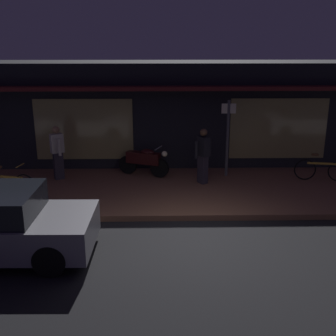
{
  "coord_description": "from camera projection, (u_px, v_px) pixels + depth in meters",
  "views": [
    {
      "loc": [
        -0.71,
        -8.37,
        4.23
      ],
      "look_at": [
        -0.5,
        2.4,
        0.95
      ],
      "focal_mm": 44.14,
      "sensor_mm": 36.0,
      "label": 1
    }
  ],
  "objects": [
    {
      "name": "person_bystander",
      "position": [
        203.0,
        155.0,
        12.27
      ],
      "size": [
        0.56,
        0.44,
        1.67
      ],
      "color": "#28232D",
      "rests_on": "sidewalk_slab"
    },
    {
      "name": "bicycle_parked",
      "position": [
        322.0,
        169.0,
        12.62
      ],
      "size": [
        1.64,
        0.44,
        0.91
      ],
      "color": "black",
      "rests_on": "sidewalk_slab"
    },
    {
      "name": "person_photographer",
      "position": [
        57.0,
        152.0,
        12.64
      ],
      "size": [
        0.44,
        0.57,
        1.67
      ],
      "color": "#28232D",
      "rests_on": "sidewalk_slab"
    },
    {
      "name": "storefront_building",
      "position": [
        180.0,
        113.0,
        14.83
      ],
      "size": [
        18.0,
        3.3,
        3.6
      ],
      "color": "black",
      "rests_on": "ground_plane"
    },
    {
      "name": "ground_plane",
      "position": [
        192.0,
        240.0,
        9.25
      ],
      "size": [
        60.0,
        60.0,
        0.0
      ],
      "primitive_type": "plane",
      "color": "black"
    },
    {
      "name": "sidewalk_slab",
      "position": [
        185.0,
        190.0,
        12.1
      ],
      "size": [
        18.0,
        4.0,
        0.15
      ],
      "primitive_type": "cube",
      "color": "brown",
      "rests_on": "ground_plane"
    },
    {
      "name": "bicycle_extra",
      "position": [
        8.0,
        183.0,
        11.37
      ],
      "size": [
        1.63,
        0.5,
        0.91
      ],
      "color": "black",
      "rests_on": "sidewalk_slab"
    },
    {
      "name": "motorcycle",
      "position": [
        144.0,
        160.0,
        13.08
      ],
      "size": [
        1.62,
        0.82,
        0.97
      ],
      "color": "black",
      "rests_on": "sidewalk_slab"
    },
    {
      "name": "sign_post",
      "position": [
        228.0,
        134.0,
        12.82
      ],
      "size": [
        0.44,
        0.09,
        2.4
      ],
      "color": "#47474C",
      "rests_on": "sidewalk_slab"
    }
  ]
}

